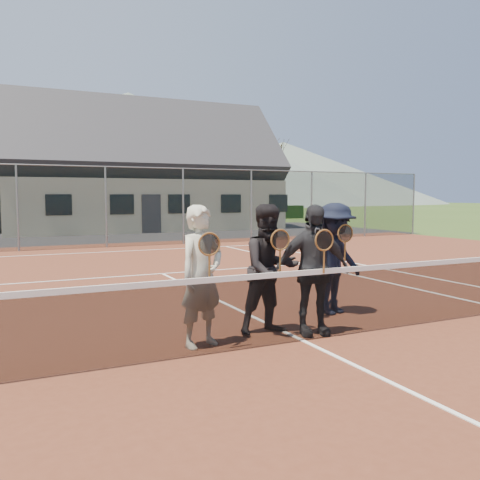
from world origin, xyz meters
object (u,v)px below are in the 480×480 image
(clubhouse, at_px, (140,160))
(player_c, at_px, (312,270))
(player_a, at_px, (202,276))
(tennis_net, at_px, (303,302))
(player_d, at_px, (335,259))
(player_b, at_px, (270,269))

(clubhouse, distance_m, player_c, 24.24)
(clubhouse, bearing_deg, player_c, -98.87)
(player_a, distance_m, player_c, 1.58)
(tennis_net, height_order, player_a, player_a)
(tennis_net, distance_m, player_d, 1.77)
(player_b, bearing_deg, clubhouse, 79.84)
(player_b, bearing_deg, tennis_net, -68.85)
(clubhouse, xyz_separation_m, player_c, (-3.71, -23.76, -3.07))
(player_c, height_order, player_d, same)
(tennis_net, bearing_deg, player_d, 40.85)
(tennis_net, distance_m, clubhouse, 24.57)
(player_d, bearing_deg, clubhouse, 83.28)
(clubhouse, distance_m, player_b, 24.04)
(player_c, bearing_deg, clubhouse, 81.13)
(clubhouse, relative_size, player_c, 8.67)
(clubhouse, xyz_separation_m, player_b, (-4.21, -23.47, -3.07))
(player_a, height_order, player_d, same)
(player_c, bearing_deg, player_b, 149.84)
(player_a, height_order, player_c, same)
(player_b, bearing_deg, player_c, -30.16)
(clubhouse, bearing_deg, tennis_net, -99.46)
(player_a, xyz_separation_m, player_d, (2.59, 0.75, -0.00))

